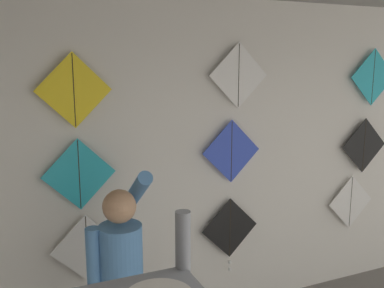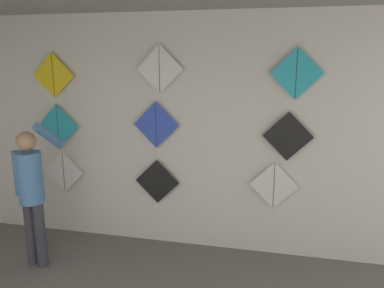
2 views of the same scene
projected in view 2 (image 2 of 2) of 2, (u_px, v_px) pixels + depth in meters
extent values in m
cube|color=silver|center=(167.00, 134.00, 4.50)|extent=(5.74, 0.06, 2.80)
cylinder|color=#383842|center=(31.00, 233.00, 4.20)|extent=(0.12, 0.12, 0.75)
cylinder|color=#383842|center=(40.00, 235.00, 4.15)|extent=(0.12, 0.12, 0.75)
cylinder|color=#4C7FB7|center=(30.00, 178.00, 4.03)|extent=(0.27, 0.27, 0.56)
sphere|color=tan|center=(26.00, 141.00, 3.93)|extent=(0.20, 0.20, 0.20)
cylinder|color=#4C7FB7|center=(18.00, 173.00, 4.08)|extent=(0.09, 0.09, 0.50)
cylinder|color=#4C7FB7|center=(49.00, 136.00, 4.07)|extent=(0.09, 0.46, 0.36)
cube|color=white|center=(64.00, 172.00, 4.83)|extent=(0.55, 0.01, 0.55)
cylinder|color=black|center=(64.00, 172.00, 4.83)|extent=(0.01, 0.01, 0.53)
cube|color=black|center=(157.00, 182.00, 4.57)|extent=(0.55, 0.01, 0.55)
cylinder|color=black|center=(157.00, 182.00, 4.56)|extent=(0.01, 0.01, 0.53)
sphere|color=white|center=(157.00, 207.00, 4.63)|extent=(0.04, 0.04, 0.04)
sphere|color=white|center=(158.00, 212.00, 4.65)|extent=(0.04, 0.04, 0.04)
cube|color=white|center=(274.00, 186.00, 4.26)|extent=(0.55, 0.01, 0.55)
cylinder|color=black|center=(274.00, 186.00, 4.25)|extent=(0.01, 0.01, 0.53)
cube|color=#28B2C6|center=(58.00, 126.00, 4.70)|extent=(0.55, 0.01, 0.55)
cylinder|color=black|center=(58.00, 126.00, 4.70)|extent=(0.01, 0.01, 0.53)
cube|color=blue|center=(156.00, 125.00, 4.41)|extent=(0.55, 0.01, 0.55)
cylinder|color=black|center=(156.00, 125.00, 4.40)|extent=(0.01, 0.01, 0.53)
cube|color=black|center=(288.00, 136.00, 4.10)|extent=(0.55, 0.01, 0.55)
cylinder|color=black|center=(288.00, 136.00, 4.10)|extent=(0.01, 0.01, 0.53)
cube|color=yellow|center=(53.00, 75.00, 4.56)|extent=(0.55, 0.01, 0.55)
cylinder|color=black|center=(53.00, 75.00, 4.56)|extent=(0.01, 0.01, 0.53)
cube|color=white|center=(159.00, 69.00, 4.25)|extent=(0.55, 0.01, 0.55)
cylinder|color=black|center=(159.00, 69.00, 4.25)|extent=(0.01, 0.01, 0.53)
cube|color=#28B2C6|center=(296.00, 73.00, 3.93)|extent=(0.55, 0.01, 0.55)
cylinder|color=black|center=(296.00, 73.00, 3.93)|extent=(0.01, 0.01, 0.53)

